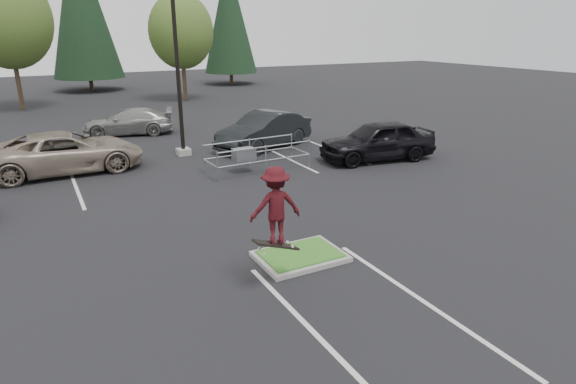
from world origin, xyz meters
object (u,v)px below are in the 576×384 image
light_pole (177,55)px  skateboarder (276,206)px  decid_c (181,34)px  car_far_silver (130,122)px  car_l_tan (67,152)px  decid_b (8,22)px  car_r_charc (264,130)px  conif_b (81,3)px  car_r_black (378,140)px  cart_corral (247,154)px  conif_c (229,16)px

light_pole → skateboarder: light_pole is taller
decid_c → car_far_silver: (-6.75, -11.83, -4.54)m
car_l_tan → decid_b: bearing=4.1°
decid_c → car_r_charc: (-1.49, -18.33, -4.38)m
conif_b → car_far_silver: conif_b is taller
conif_b → car_l_tan: (-4.50, -29.00, -7.01)m
decid_c → car_r_black: decid_c is taller
conif_b → car_r_charc: size_ratio=2.73×
cart_corral → car_l_tan: (-6.52, 3.52, 0.08)m
decid_b → cart_corral: size_ratio=2.23×
decid_b → car_l_tan: decid_b is taller
decid_c → car_far_silver: bearing=-119.7°
decid_c → light_pole: bearing=-107.1°
car_l_tan → car_r_black: 13.29m
light_pole → conif_b: (-0.50, 28.50, 3.29)m
skateboarder → decid_c: bearing=-94.2°
light_pole → decid_b: (-6.51, 18.53, 1.48)m
conif_b → car_r_charc: conif_b is taller
conif_c → skateboarder: size_ratio=6.13×
skateboarder → car_r_charc: skateboarder is taller
conif_b → car_far_silver: size_ratio=2.97×
decid_b → conif_b: bearing=58.9°
conif_c → car_l_tan: (-18.50, -28.00, -6.01)m
conif_b → light_pole: bearing=-89.0°
car_r_charc → car_l_tan: bearing=-112.5°
conif_b → car_r_charc: (4.50, -29.00, -6.97)m
skateboarder → car_r_black: (9.20, 8.00, -1.10)m
decid_b → conif_c: 21.94m
light_pole → decid_c: bearing=72.9°
car_r_black → car_far_silver: size_ratio=1.06×
conif_b → car_far_silver: (-0.76, -22.50, -7.14)m
light_pole → car_l_tan: size_ratio=1.69×
conif_b → conif_c: conif_b is taller
light_pole → skateboarder: bearing=-97.5°
light_pole → car_r_charc: size_ratio=1.90×
decid_c → car_far_silver: 14.36m
light_pole → car_r_charc: (4.00, -0.50, -3.68)m
conif_c → car_r_black: 33.58m
conif_b → conif_c: size_ratio=1.16×
decid_b → decid_c: (12.00, -0.70, -0.79)m
conif_b → skateboarder: conif_b is taller
cart_corral → skateboarder: skateboarder is taller
decid_b → car_r_charc: bearing=-61.1°
car_r_charc → car_r_black: size_ratio=1.02×
decid_b → car_far_silver: decid_b is taller
conif_c → car_r_black: conif_c is taller
conif_c → cart_corral: (-11.98, -31.52, -6.09)m
decid_c → conif_c: conif_c is taller
conif_c → car_r_black: size_ratio=2.40×
conif_c → cart_corral: 34.27m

